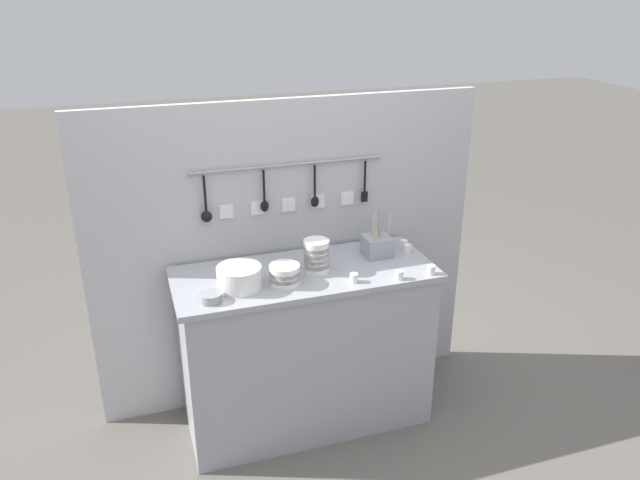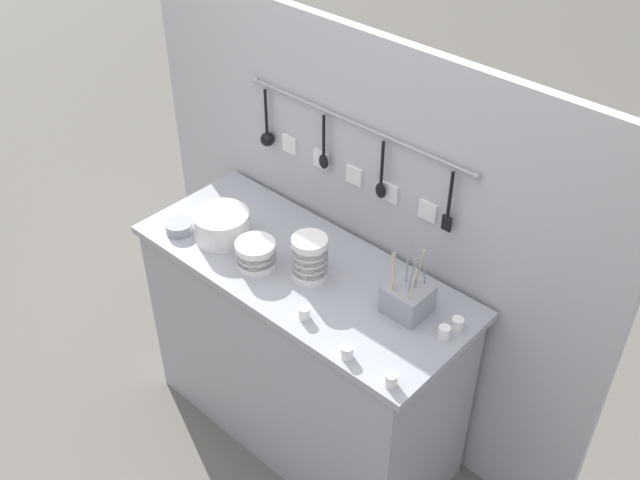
# 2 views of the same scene
# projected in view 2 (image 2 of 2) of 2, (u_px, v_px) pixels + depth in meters

# --- Properties ---
(ground_plane) EXTENTS (20.00, 20.00, 0.00)m
(ground_plane) POSITION_uv_depth(u_px,v_px,m) (305.00, 424.00, 3.25)
(ground_plane) COLOR #666059
(counter) EXTENTS (1.31, 0.54, 0.89)m
(counter) POSITION_uv_depth(u_px,v_px,m) (303.00, 352.00, 2.98)
(counter) COLOR #9EA0A8
(counter) RESTS_ON ground
(back_wall) EXTENTS (2.11, 0.09, 1.69)m
(back_wall) POSITION_uv_depth(u_px,v_px,m) (356.00, 237.00, 2.91)
(back_wall) COLOR #B2B2B7
(back_wall) RESTS_ON ground
(bowl_stack_wide_centre) EXTENTS (0.13, 0.13, 0.17)m
(bowl_stack_wide_centre) POSITION_uv_depth(u_px,v_px,m) (310.00, 258.00, 2.61)
(bowl_stack_wide_centre) COLOR white
(bowl_stack_wide_centre) RESTS_ON counter
(bowl_stack_nested_right) EXTENTS (0.15, 0.15, 0.10)m
(bowl_stack_nested_right) POSITION_uv_depth(u_px,v_px,m) (256.00, 254.00, 2.68)
(bowl_stack_nested_right) COLOR white
(bowl_stack_nested_right) RESTS_ON counter
(plate_stack) EXTENTS (0.21, 0.21, 0.11)m
(plate_stack) POSITION_uv_depth(u_px,v_px,m) (222.00, 226.00, 2.81)
(plate_stack) COLOR white
(plate_stack) RESTS_ON counter
(steel_mixing_bowl) EXTENTS (0.11, 0.11, 0.04)m
(steel_mixing_bowl) POSITION_uv_depth(u_px,v_px,m) (179.00, 227.00, 2.86)
(steel_mixing_bowl) COLOR #93969E
(steel_mixing_bowl) RESTS_ON counter
(cutlery_caddy) EXTENTS (0.14, 0.14, 0.26)m
(cutlery_caddy) POSITION_uv_depth(u_px,v_px,m) (408.00, 298.00, 2.49)
(cutlery_caddy) COLOR #93969E
(cutlery_caddy) RESTS_ON counter
(cup_back_right) EXTENTS (0.04, 0.04, 0.04)m
(cup_back_right) POSITION_uv_depth(u_px,v_px,m) (457.00, 324.00, 2.44)
(cup_back_right) COLOR white
(cup_back_right) RESTS_ON counter
(cup_edge_near) EXTENTS (0.04, 0.04, 0.04)m
(cup_edge_near) POSITION_uv_depth(u_px,v_px,m) (304.00, 313.00, 2.48)
(cup_edge_near) COLOR white
(cup_edge_near) RESTS_ON counter
(cup_by_caddy) EXTENTS (0.04, 0.04, 0.04)m
(cup_by_caddy) POSITION_uv_depth(u_px,v_px,m) (391.00, 380.00, 2.25)
(cup_by_caddy) COLOR white
(cup_by_caddy) RESTS_ON counter
(cup_front_left) EXTENTS (0.04, 0.04, 0.04)m
(cup_front_left) POSITION_uv_depth(u_px,v_px,m) (347.00, 352.00, 2.34)
(cup_front_left) COLOR white
(cup_front_left) RESTS_ON counter
(cup_edge_far) EXTENTS (0.04, 0.04, 0.04)m
(cup_edge_far) POSITION_uv_depth(u_px,v_px,m) (444.00, 332.00, 2.41)
(cup_edge_far) COLOR white
(cup_edge_far) RESTS_ON counter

